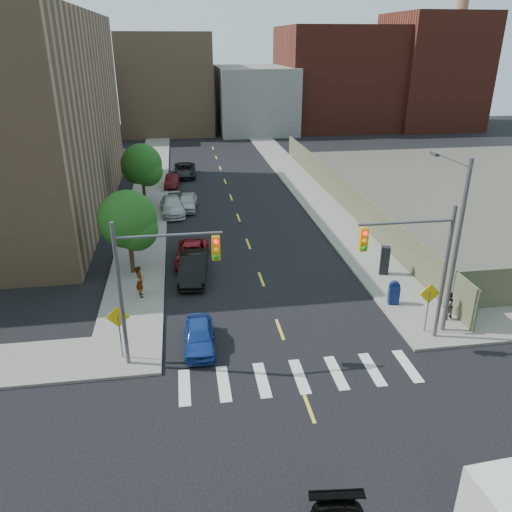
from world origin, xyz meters
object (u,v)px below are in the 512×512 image
object	(u,v)px
parked_car_white	(187,202)
parked_car_maroon	(172,181)
parked_car_red	(192,253)
parked_car_grey	(184,170)
payphone	(385,260)
parked_car_silver	(172,206)
parked_car_blue	(199,336)
pedestrian_east	(447,306)
pedestrian_west	(140,281)
mailbox	(394,293)
parked_car_black	(193,268)

from	to	relation	value
parked_car_white	parked_car_maroon	bearing A→B (deg)	105.28
parked_car_red	parked_car_grey	distance (m)	23.41
payphone	parked_car_red	bearing A→B (deg)	-179.88
parked_car_silver	parked_car_grey	xyz separation A→B (m)	(1.30, 12.84, 0.01)
parked_car_blue	parked_car_maroon	bearing A→B (deg)	94.28
parked_car_white	parked_car_maroon	world-z (taller)	parked_car_white
parked_car_grey	pedestrian_east	xyz separation A→B (m)	(13.09, -33.21, 0.21)
payphone	pedestrian_west	world-z (taller)	pedestrian_west
parked_car_white	pedestrian_east	xyz separation A→B (m)	(13.09, -21.38, 0.23)
parked_car_red	parked_car_silver	xyz separation A→B (m)	(-1.30, 10.58, 0.06)
parked_car_blue	mailbox	size ratio (longest dim) A/B	2.64
parked_car_silver	parked_car_white	bearing A→B (deg)	33.84
pedestrian_west	pedestrian_east	size ratio (longest dim) A/B	1.23
payphone	parked_car_black	bearing A→B (deg)	-168.02
parked_car_white	parked_car_grey	xyz separation A→B (m)	(0.00, 11.84, 0.01)
parked_car_red	pedestrian_west	distance (m)	5.72
parked_car_silver	pedestrian_west	bearing A→B (deg)	-100.46
payphone	pedestrian_west	distance (m)	15.07
parked_car_white	pedestrian_west	bearing A→B (deg)	-95.24
parked_car_grey	mailbox	distance (m)	33.10
parked_car_blue	pedestrian_west	bearing A→B (deg)	120.94
parked_car_black	pedestrian_west	xyz separation A→B (m)	(-3.10, -2.17, 0.32)
parked_car_black	payphone	size ratio (longest dim) A/B	2.55
parked_car_blue	mailbox	bearing A→B (deg)	14.63
parked_car_grey	mailbox	size ratio (longest dim) A/B	3.67
mailbox	parked_car_red	bearing A→B (deg)	154.84
parked_car_white	pedestrian_east	world-z (taller)	pedestrian_east
payphone	pedestrian_west	xyz separation A→B (m)	(-15.05, -0.77, 0.02)
parked_car_silver	parked_car_red	bearing A→B (deg)	-86.78
parked_car_white	pedestrian_west	world-z (taller)	pedestrian_west
parked_car_red	parked_car_grey	size ratio (longest dim) A/B	0.89
parked_car_black	pedestrian_west	bearing A→B (deg)	-139.32
parked_car_white	payphone	bearing A→B (deg)	-47.04
parked_car_maroon	parked_car_grey	bearing A→B (deg)	78.57
parked_car_silver	payphone	distance (m)	19.71
parked_car_black	payphone	xyz separation A→B (m)	(11.95, -1.40, 0.30)
parked_car_grey	pedestrian_west	bearing A→B (deg)	-94.13
parked_car_silver	pedestrian_west	world-z (taller)	pedestrian_west
parked_car_black	parked_car_maroon	size ratio (longest dim) A/B	1.23
parked_car_silver	mailbox	distance (m)	22.12
parked_car_black	parked_car_silver	size ratio (longest dim) A/B	0.98
parked_car_blue	parked_car_maroon	xyz separation A→B (m)	(-1.30, 29.43, 0.00)
parked_car_red	payphone	xyz separation A→B (m)	(11.95, -4.01, 0.44)
parked_car_blue	pedestrian_east	bearing A→B (deg)	4.04
parked_car_silver	pedestrian_east	distance (m)	24.95
pedestrian_west	parked_car_blue	bearing A→B (deg)	-166.34
parked_car_blue	pedestrian_east	size ratio (longest dim) A/B	2.37
parked_car_red	parked_car_white	distance (m)	11.58
parked_car_white	pedestrian_west	distance (m)	16.65
parked_car_blue	parked_car_black	distance (m)	7.72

